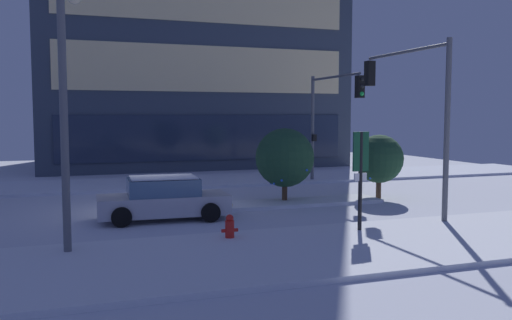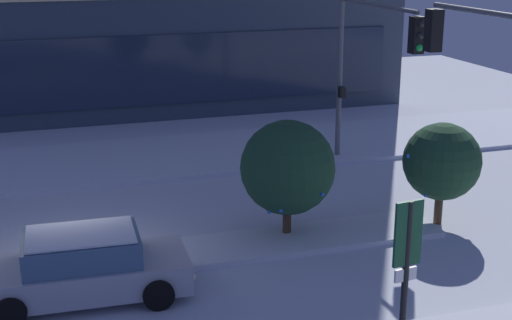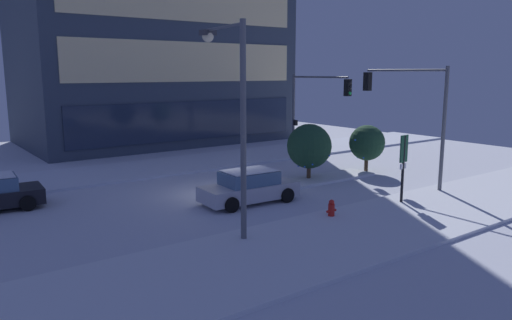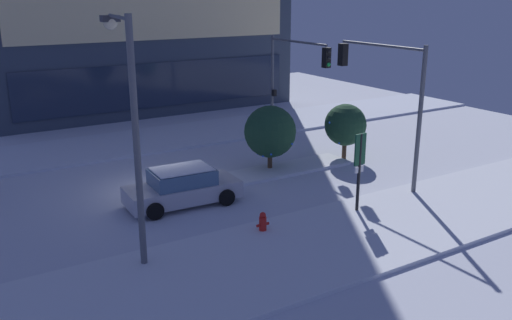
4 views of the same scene
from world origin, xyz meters
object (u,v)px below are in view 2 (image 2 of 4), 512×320
at_px(parking_info_sign, 406,262).
at_px(decorated_tree_left_of_median, 288,168).
at_px(traffic_light_corner_near_right, 500,93).
at_px(car_near, 83,268).
at_px(traffic_light_corner_far_right, 369,54).
at_px(decorated_tree_median, 442,162).

relative_size(parking_info_sign, decorated_tree_left_of_median, 1.01).
bearing_deg(parking_info_sign, traffic_light_corner_near_right, -61.31).
bearing_deg(decorated_tree_left_of_median, parking_info_sign, -90.60).
distance_m(car_near, traffic_light_corner_near_right, 9.47).
distance_m(car_near, decorated_tree_left_of_median, 5.70).
height_order(traffic_light_corner_far_right, traffic_light_corner_near_right, traffic_light_corner_near_right).
relative_size(traffic_light_corner_far_right, decorated_tree_left_of_median, 1.84).
xyz_separation_m(car_near, decorated_tree_left_of_median, (5.27, 1.83, 1.16)).
bearing_deg(decorated_tree_left_of_median, car_near, -160.82).
bearing_deg(traffic_light_corner_near_right, parking_info_sign, 125.35).
bearing_deg(decorated_tree_median, car_near, -171.11).
xyz_separation_m(traffic_light_corner_far_right, decorated_tree_median, (0.08, -4.39, -2.23)).
relative_size(car_near, decorated_tree_left_of_median, 1.49).
height_order(traffic_light_corner_near_right, decorated_tree_median, traffic_light_corner_near_right).
bearing_deg(traffic_light_corner_far_right, decorated_tree_median, 0.98).
relative_size(traffic_light_corner_near_right, parking_info_sign, 1.96).
relative_size(traffic_light_corner_far_right, decorated_tree_median, 2.04).
bearing_deg(decorated_tree_median, parking_info_sign, -126.52).
height_order(car_near, traffic_light_corner_far_right, traffic_light_corner_far_right).
relative_size(parking_info_sign, decorated_tree_median, 1.12).
height_order(car_near, parking_info_sign, parking_info_sign).
height_order(car_near, decorated_tree_left_of_median, decorated_tree_left_of_median).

